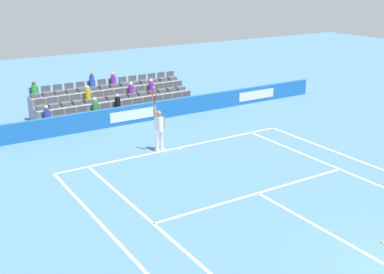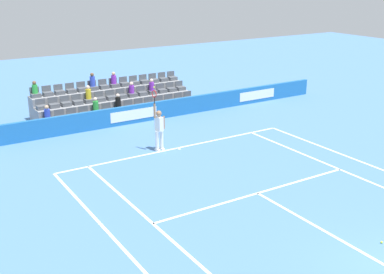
# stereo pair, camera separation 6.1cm
# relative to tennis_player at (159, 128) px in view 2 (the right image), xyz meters

# --- Properties ---
(line_baseline) EXTENTS (10.97, 0.10, 0.01)m
(line_baseline) POSITION_rel_tennis_player_xyz_m (-0.82, 0.17, -0.99)
(line_baseline) COLOR white
(line_baseline) RESTS_ON ground
(line_service) EXTENTS (8.23, 0.10, 0.01)m
(line_service) POSITION_rel_tennis_player_xyz_m (-0.82, 5.66, -0.99)
(line_service) COLOR white
(line_service) RESTS_ON ground
(line_centre_service) EXTENTS (0.10, 6.40, 0.01)m
(line_centre_service) POSITION_rel_tennis_player_xyz_m (-0.82, 8.86, -0.99)
(line_centre_service) COLOR white
(line_centre_service) RESTS_ON ground
(line_singles_sideline_left) EXTENTS (0.10, 11.89, 0.01)m
(line_singles_sideline_left) POSITION_rel_tennis_player_xyz_m (3.30, 6.12, -0.99)
(line_singles_sideline_left) COLOR white
(line_singles_sideline_left) RESTS_ON ground
(line_singles_sideline_right) EXTENTS (0.10, 11.89, 0.01)m
(line_singles_sideline_right) POSITION_rel_tennis_player_xyz_m (-4.93, 6.12, -0.99)
(line_singles_sideline_right) COLOR white
(line_singles_sideline_right) RESTS_ON ground
(line_doubles_sideline_left) EXTENTS (0.10, 11.89, 0.01)m
(line_doubles_sideline_left) POSITION_rel_tennis_player_xyz_m (4.67, 6.12, -0.99)
(line_doubles_sideline_left) COLOR white
(line_doubles_sideline_left) RESTS_ON ground
(line_doubles_sideline_right) EXTENTS (0.10, 11.89, 0.01)m
(line_doubles_sideline_right) POSITION_rel_tennis_player_xyz_m (-6.30, 6.12, -0.99)
(line_doubles_sideline_right) COLOR white
(line_doubles_sideline_right) RESTS_ON ground
(line_centre_mark) EXTENTS (0.10, 0.20, 0.01)m
(line_centre_mark) POSITION_rel_tennis_player_xyz_m (-0.82, 0.27, -0.99)
(line_centre_mark) COLOR white
(line_centre_mark) RESTS_ON ground
(sponsor_barrier) EXTENTS (24.09, 0.22, 0.94)m
(sponsor_barrier) POSITION_rel_tennis_player_xyz_m (-0.82, -4.30, -0.52)
(sponsor_barrier) COLOR #1E66AD
(sponsor_barrier) RESTS_ON ground
(tennis_player) EXTENTS (0.53, 0.39, 2.85)m
(tennis_player) POSITION_rel_tennis_player_xyz_m (0.00, 0.00, 0.00)
(tennis_player) COLOR white
(tennis_player) RESTS_ON ground
(stadium_stand) EXTENTS (8.68, 2.85, 2.20)m
(stadium_stand) POSITION_rel_tennis_player_xyz_m (-0.80, -6.62, -0.45)
(stadium_stand) COLOR gray
(stadium_stand) RESTS_ON ground
(loose_tennis_ball) EXTENTS (0.07, 0.07, 0.07)m
(loose_tennis_ball) POSITION_rel_tennis_player_xyz_m (-1.67, 10.12, -0.96)
(loose_tennis_ball) COLOR #D1E533
(loose_tennis_ball) RESTS_ON ground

